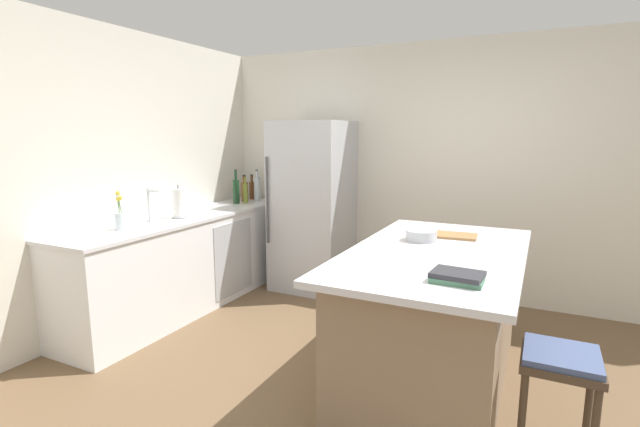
{
  "coord_description": "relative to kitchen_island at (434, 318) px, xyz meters",
  "views": [
    {
      "loc": [
        0.98,
        -2.54,
        1.69
      ],
      "look_at": [
        -0.75,
        0.99,
        1.0
      ],
      "focal_mm": 25.73,
      "sensor_mm": 36.0,
      "label": 1
    }
  ],
  "objects": [
    {
      "name": "wall_rear",
      "position": [
        -0.39,
        1.87,
        0.82
      ],
      "size": [
        6.0,
        0.1,
        2.6
      ],
      "primitive_type": "cube",
      "color": "silver",
      "rests_on": "ground_plane"
    },
    {
      "name": "bar_stool",
      "position": [
        0.73,
        -0.55,
        0.05
      ],
      "size": [
        0.36,
        0.36,
        0.65
      ],
      "color": "#473828",
      "rests_on": "ground_plane"
    },
    {
      "name": "olive_oil_bottle",
      "position": [
        -2.44,
        1.33,
        0.55
      ],
      "size": [
        0.05,
        0.05,
        0.31
      ],
      "color": "olive",
      "rests_on": "counter_run_left"
    },
    {
      "name": "soda_bottle",
      "position": [
        -2.4,
        1.52,
        0.58
      ],
      "size": [
        0.07,
        0.07,
        0.36
      ],
      "color": "silver",
      "rests_on": "counter_run_left"
    },
    {
      "name": "cookbook_stack",
      "position": [
        0.23,
        -0.6,
        0.49
      ],
      "size": [
        0.27,
        0.21,
        0.05
      ],
      "color": "#4C7F60",
      "rests_on": "kitchen_island"
    },
    {
      "name": "refrigerator",
      "position": [
        -1.65,
        1.46,
        0.43
      ],
      "size": [
        0.76,
        0.75,
        1.82
      ],
      "color": "#B7BABF",
      "rests_on": "ground_plane"
    },
    {
      "name": "paper_towel_roll",
      "position": [
        -2.44,
        0.27,
        0.57
      ],
      "size": [
        0.14,
        0.14,
        0.31
      ],
      "color": "gray",
      "rests_on": "counter_run_left"
    },
    {
      "name": "ground_plane",
      "position": [
        -0.39,
        -0.38,
        -0.48
      ],
      "size": [
        7.2,
        7.2,
        0.0
      ],
      "primitive_type": "plane",
      "color": "brown"
    },
    {
      "name": "sink_faucet",
      "position": [
        -2.53,
        0.02,
        0.59
      ],
      "size": [
        0.15,
        0.05,
        0.3
      ],
      "color": "silver",
      "rests_on": "counter_run_left"
    },
    {
      "name": "wall_left",
      "position": [
        -2.84,
        -0.38,
        0.82
      ],
      "size": [
        0.1,
        6.0,
        2.6
      ],
      "primitive_type": "cube",
      "color": "silver",
      "rests_on": "ground_plane"
    },
    {
      "name": "whiskey_bottle",
      "position": [
        -2.52,
        1.43,
        0.56
      ],
      "size": [
        0.08,
        0.08,
        0.31
      ],
      "color": "brown",
      "rests_on": "counter_run_left"
    },
    {
      "name": "mixing_bowl",
      "position": [
        -0.16,
        0.23,
        0.5
      ],
      "size": [
        0.22,
        0.22,
        0.08
      ],
      "color": "#B2B5BA",
      "rests_on": "kitchen_island"
    },
    {
      "name": "cutting_board",
      "position": [
        0.02,
        0.46,
        0.47
      ],
      "size": [
        0.35,
        0.24,
        0.02
      ],
      "color": "#9E7042",
      "rests_on": "kitchen_island"
    },
    {
      "name": "flower_vase",
      "position": [
        -2.5,
        -0.34,
        0.53
      ],
      "size": [
        0.09,
        0.09,
        0.32
      ],
      "color": "silver",
      "rests_on": "counter_run_left"
    },
    {
      "name": "syrup_bottle",
      "position": [
        -2.54,
        1.62,
        0.55
      ],
      "size": [
        0.06,
        0.06,
        0.3
      ],
      "color": "#5B3319",
      "rests_on": "counter_run_left"
    },
    {
      "name": "wine_bottle",
      "position": [
        -2.5,
        1.24,
        0.58
      ],
      "size": [
        0.07,
        0.07,
        0.38
      ],
      "color": "#19381E",
      "rests_on": "counter_run_left"
    },
    {
      "name": "counter_run_left",
      "position": [
        -2.48,
        0.4,
        -0.02
      ],
      "size": [
        0.64,
        2.67,
        0.91
      ],
      "color": "white",
      "rests_on": "ground_plane"
    },
    {
      "name": "kitchen_island",
      "position": [
        0.0,
        0.0,
        0.0
      ],
      "size": [
        1.06,
        1.9,
        0.94
      ],
      "color": "#8E755B",
      "rests_on": "ground_plane"
    }
  ]
}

